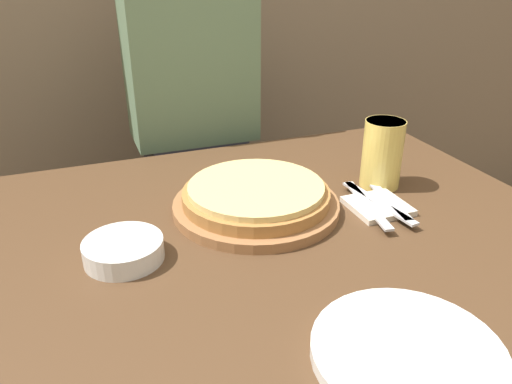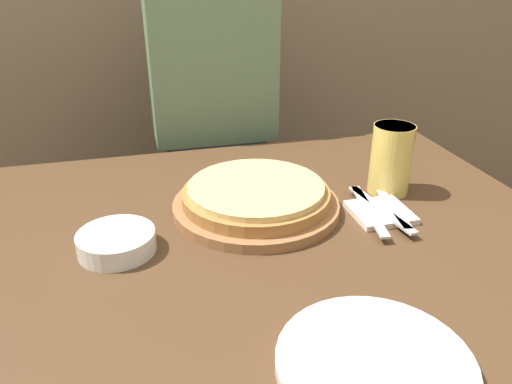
{
  "view_description": "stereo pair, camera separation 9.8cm",
  "coord_description": "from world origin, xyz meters",
  "px_view_note": "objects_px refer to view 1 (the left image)",
  "views": [
    {
      "loc": [
        -0.27,
        -0.7,
        1.19
      ],
      "look_at": [
        0.05,
        0.12,
        0.76
      ],
      "focal_mm": 35.0,
      "sensor_mm": 36.0,
      "label": 1
    },
    {
      "loc": [
        -0.17,
        -0.73,
        1.19
      ],
      "look_at": [
        0.05,
        0.12,
        0.76
      ],
      "focal_mm": 35.0,
      "sensor_mm": 36.0,
      "label": 2
    }
  ],
  "objects_px": {
    "beer_glass": "(383,151)",
    "diner_person": "(195,156)",
    "dinner_plate": "(407,353)",
    "fork": "(367,204)",
    "dinner_knife": "(378,202)",
    "pizza_on_board": "(256,199)",
    "spoon": "(389,200)",
    "side_bowl": "(124,250)"
  },
  "relations": [
    {
      "from": "dinner_knife",
      "to": "spoon",
      "type": "distance_m",
      "value": 0.03
    },
    {
      "from": "fork",
      "to": "side_bowl",
      "type": "bearing_deg",
      "value": -179.52
    },
    {
      "from": "pizza_on_board",
      "to": "beer_glass",
      "type": "bearing_deg",
      "value": 2.54
    },
    {
      "from": "dinner_plate",
      "to": "fork",
      "type": "distance_m",
      "value": 0.4
    },
    {
      "from": "fork",
      "to": "dinner_knife",
      "type": "xyz_separation_m",
      "value": [
        0.03,
        -0.0,
        0.0
      ]
    },
    {
      "from": "pizza_on_board",
      "to": "spoon",
      "type": "bearing_deg",
      "value": -17.79
    },
    {
      "from": "beer_glass",
      "to": "side_bowl",
      "type": "xyz_separation_m",
      "value": [
        -0.56,
        -0.1,
        -0.06
      ]
    },
    {
      "from": "dinner_plate",
      "to": "fork",
      "type": "height_order",
      "value": "dinner_plate"
    },
    {
      "from": "pizza_on_board",
      "to": "diner_person",
      "type": "xyz_separation_m",
      "value": [
        0.01,
        0.53,
        -0.11
      ]
    },
    {
      "from": "dinner_plate",
      "to": "side_bowl",
      "type": "height_order",
      "value": "side_bowl"
    },
    {
      "from": "dinner_knife",
      "to": "spoon",
      "type": "bearing_deg",
      "value": 0.0
    },
    {
      "from": "spoon",
      "to": "diner_person",
      "type": "bearing_deg",
      "value": 112.04
    },
    {
      "from": "pizza_on_board",
      "to": "side_bowl",
      "type": "bearing_deg",
      "value": -162.31
    },
    {
      "from": "dinner_plate",
      "to": "spoon",
      "type": "relative_size",
      "value": 1.39
    },
    {
      "from": "side_bowl",
      "to": "dinner_knife",
      "type": "distance_m",
      "value": 0.5
    },
    {
      "from": "fork",
      "to": "dinner_knife",
      "type": "relative_size",
      "value": 1.0
    },
    {
      "from": "side_bowl",
      "to": "spoon",
      "type": "distance_m",
      "value": 0.52
    },
    {
      "from": "beer_glass",
      "to": "dinner_knife",
      "type": "bearing_deg",
      "value": -124.46
    },
    {
      "from": "dinner_plate",
      "to": "dinner_knife",
      "type": "relative_size",
      "value": 1.18
    },
    {
      "from": "beer_glass",
      "to": "side_bowl",
      "type": "height_order",
      "value": "beer_glass"
    },
    {
      "from": "side_bowl",
      "to": "dinner_plate",
      "type": "bearing_deg",
      "value": -49.59
    },
    {
      "from": "dinner_plate",
      "to": "diner_person",
      "type": "relative_size",
      "value": 0.19
    },
    {
      "from": "pizza_on_board",
      "to": "dinner_knife",
      "type": "distance_m",
      "value": 0.24
    },
    {
      "from": "pizza_on_board",
      "to": "fork",
      "type": "distance_m",
      "value": 0.22
    },
    {
      "from": "fork",
      "to": "dinner_knife",
      "type": "bearing_deg",
      "value": -0.0
    },
    {
      "from": "side_bowl",
      "to": "spoon",
      "type": "height_order",
      "value": "side_bowl"
    },
    {
      "from": "pizza_on_board",
      "to": "beer_glass",
      "type": "height_order",
      "value": "beer_glass"
    },
    {
      "from": "side_bowl",
      "to": "fork",
      "type": "height_order",
      "value": "side_bowl"
    },
    {
      "from": "beer_glass",
      "to": "diner_person",
      "type": "height_order",
      "value": "diner_person"
    },
    {
      "from": "dinner_plate",
      "to": "dinner_knife",
      "type": "height_order",
      "value": "dinner_plate"
    },
    {
      "from": "beer_glass",
      "to": "diner_person",
      "type": "relative_size",
      "value": 0.11
    },
    {
      "from": "side_bowl",
      "to": "spoon",
      "type": "relative_size",
      "value": 0.75
    },
    {
      "from": "dinner_knife",
      "to": "spoon",
      "type": "height_order",
      "value": "same"
    },
    {
      "from": "side_bowl",
      "to": "fork",
      "type": "xyz_separation_m",
      "value": [
        0.47,
        0.0,
        -0.0
      ]
    },
    {
      "from": "fork",
      "to": "diner_person",
      "type": "relative_size",
      "value": 0.16
    },
    {
      "from": "dinner_plate",
      "to": "pizza_on_board",
      "type": "bearing_deg",
      "value": 94.64
    },
    {
      "from": "beer_glass",
      "to": "dinner_knife",
      "type": "xyz_separation_m",
      "value": [
        -0.07,
        -0.09,
        -0.07
      ]
    },
    {
      "from": "dinner_knife",
      "to": "spoon",
      "type": "relative_size",
      "value": 1.18
    },
    {
      "from": "pizza_on_board",
      "to": "side_bowl",
      "type": "xyz_separation_m",
      "value": [
        -0.27,
        -0.09,
        -0.01
      ]
    },
    {
      "from": "pizza_on_board",
      "to": "spoon",
      "type": "height_order",
      "value": "pizza_on_board"
    },
    {
      "from": "dinner_knife",
      "to": "diner_person",
      "type": "bearing_deg",
      "value": 110.0
    },
    {
      "from": "side_bowl",
      "to": "fork",
      "type": "bearing_deg",
      "value": 0.48
    }
  ]
}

